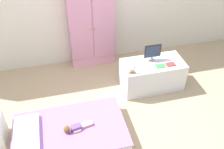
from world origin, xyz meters
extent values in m
cube|color=tan|center=(0.00, 0.00, -0.01)|extent=(10.00, 10.00, 0.02)
cube|color=beige|center=(-0.58, -0.29, 0.05)|extent=(1.48, 0.91, 0.10)
cube|color=silver|center=(-0.58, -0.29, 0.16)|extent=(1.44, 0.87, 0.11)
cube|color=#B270C6|center=(-0.58, -0.29, 0.22)|extent=(1.47, 0.90, 0.02)
cube|color=silver|center=(-1.12, -0.29, 0.26)|extent=(0.32, 0.65, 0.06)
cube|color=#6B4CB2|center=(-0.50, -0.32, 0.26)|extent=(0.14, 0.10, 0.06)
cube|color=#DBB293|center=(-0.36, -0.27, 0.25)|extent=(0.16, 0.06, 0.04)
cube|color=#DBB293|center=(-0.35, -0.31, 0.25)|extent=(0.16, 0.06, 0.04)
cube|color=#DBB293|center=(-0.51, -0.26, 0.24)|extent=(0.10, 0.04, 0.03)
cube|color=#DBB293|center=(-0.49, -0.37, 0.24)|extent=(0.10, 0.04, 0.03)
sphere|color=#DBB293|center=(-0.60, -0.34, 0.27)|extent=(0.09, 0.09, 0.09)
sphere|color=brown|center=(-0.61, -0.34, 0.28)|extent=(0.10, 0.10, 0.10)
cube|color=#E599BC|center=(0.05, 1.42, 0.78)|extent=(0.79, 0.23, 1.56)
cube|color=#C986A6|center=(-0.15, 1.29, 0.82)|extent=(0.37, 0.02, 1.28)
cube|color=#C986A6|center=(0.25, 1.29, 0.82)|extent=(0.37, 0.02, 1.28)
sphere|color=gold|center=(0.01, 1.27, 0.78)|extent=(0.02, 0.02, 0.02)
sphere|color=gold|center=(0.09, 1.27, 0.78)|extent=(0.02, 0.02, 0.02)
cube|color=silver|center=(0.87, 0.49, 0.24)|extent=(0.99, 0.50, 0.49)
cylinder|color=#99999E|center=(0.87, 0.57, 0.49)|extent=(0.10, 0.10, 0.01)
cylinder|color=#99999E|center=(0.87, 0.57, 0.52)|extent=(0.02, 0.02, 0.05)
cube|color=black|center=(0.87, 0.57, 0.66)|extent=(0.27, 0.02, 0.22)
cube|color=#28334C|center=(0.87, 0.56, 0.66)|extent=(0.25, 0.01, 0.20)
cube|color=#8E6642|center=(0.45, 0.34, 0.50)|extent=(0.11, 0.01, 0.01)
cube|color=#8E6642|center=(0.45, 0.31, 0.50)|extent=(0.11, 0.01, 0.01)
cube|color=#D1B289|center=(0.45, 0.32, 0.55)|extent=(0.07, 0.03, 0.04)
cylinder|color=#D1B289|center=(0.48, 0.33, 0.51)|extent=(0.01, 0.01, 0.03)
cylinder|color=#D1B289|center=(0.48, 0.31, 0.51)|extent=(0.01, 0.01, 0.03)
cylinder|color=#D1B289|center=(0.43, 0.33, 0.51)|extent=(0.01, 0.01, 0.03)
cylinder|color=#D1B289|center=(0.43, 0.31, 0.51)|extent=(0.01, 0.01, 0.03)
cylinder|color=#D1B289|center=(0.48, 0.32, 0.58)|extent=(0.02, 0.02, 0.02)
sphere|color=#D1B289|center=(0.48, 0.32, 0.60)|extent=(0.04, 0.04, 0.04)
cube|color=#429E51|center=(0.94, 0.37, 0.50)|extent=(0.16, 0.09, 0.01)
cube|color=#CC3838|center=(1.11, 0.37, 0.50)|extent=(0.14, 0.09, 0.02)
camera|label=1|loc=(-0.57, -2.52, 2.86)|focal=40.77mm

